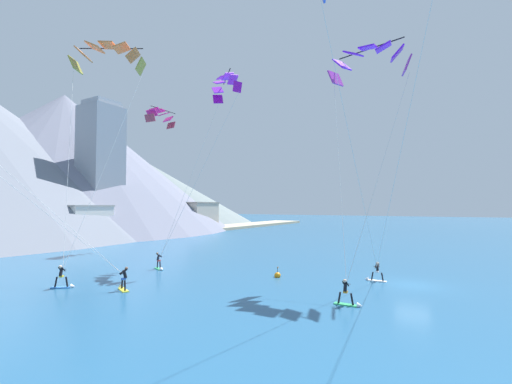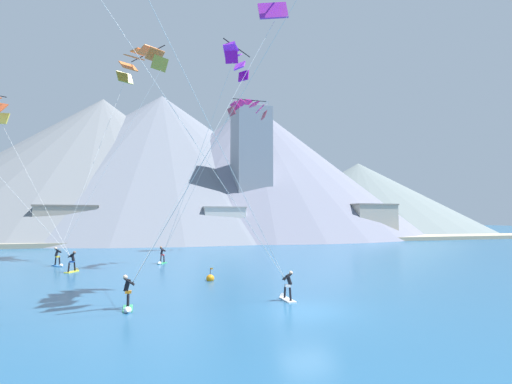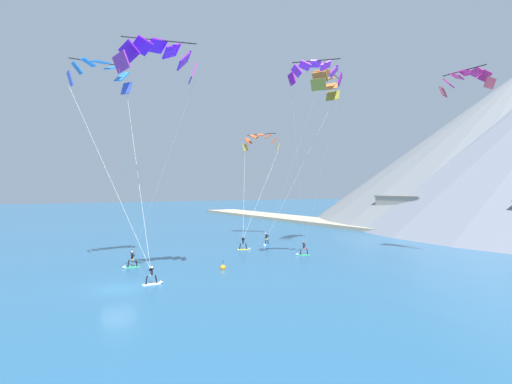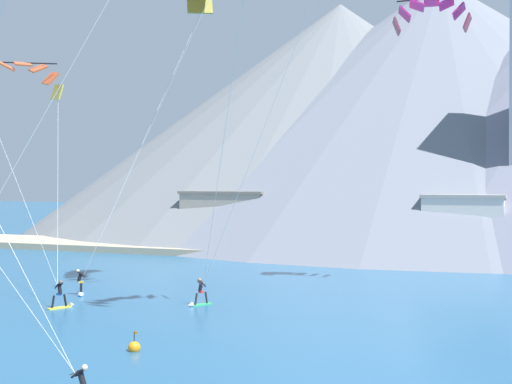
{
  "view_description": "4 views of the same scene",
  "coord_description": "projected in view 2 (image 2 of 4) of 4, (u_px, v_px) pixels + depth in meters",
  "views": [
    {
      "loc": [
        -29.47,
        -2.95,
        6.15
      ],
      "look_at": [
        2.13,
        15.31,
        7.68
      ],
      "focal_mm": 24.0,
      "sensor_mm": 36.0,
      "label": 1
    },
    {
      "loc": [
        -7.95,
        -17.36,
        4.36
      ],
      "look_at": [
        2.15,
        14.94,
        6.57
      ],
      "focal_mm": 28.0,
      "sensor_mm": 36.0,
      "label": 2
    },
    {
      "loc": [
        32.55,
        -6.69,
        7.93
      ],
      "look_at": [
        -1.17,
        13.32,
        7.56
      ],
      "focal_mm": 28.0,
      "sensor_mm": 36.0,
      "label": 3
    },
    {
      "loc": [
        14.14,
        -17.17,
        7.61
      ],
      "look_at": [
        2.16,
        13.18,
        7.12
      ],
      "focal_mm": 50.0,
      "sensor_mm": 36.0,
      "label": 4
    }
  ],
  "objects": [
    {
      "name": "kitesurfer_near_lead",
      "position": [
        128.0,
        300.0,
        18.89
      ],
      "size": [
        0.56,
        1.75,
        1.72
      ],
      "color": "#33B266",
      "rests_on": "ground"
    },
    {
      "name": "mountain_peak_far_spur",
      "position": [
        161.0,
        164.0,
        113.99
      ],
      "size": [
        111.11,
        111.11,
        39.63
      ],
      "color": "slate",
      "rests_on": "ground"
    },
    {
      "name": "ground_plane",
      "position": [
        307.0,
        312.0,
        18.61
      ],
      "size": [
        400.0,
        400.0,
        0.0
      ],
      "primitive_type": "plane",
      "color": "#23567F"
    },
    {
      "name": "parafoil_kite_far_right",
      "position": [
        141.0,
        61.0,
        43.95
      ],
      "size": [
        9.66,
        8.03,
        21.43
      ],
      "color": "olive"
    },
    {
      "name": "shore_building_promenade_mid",
      "position": [
        222.0,
        224.0,
        71.96
      ],
      "size": [
        7.63,
        6.05,
        6.37
      ],
      "color": "silver",
      "rests_on": "ground"
    },
    {
      "name": "shore_building_quay_west",
      "position": [
        370.0,
        222.0,
        81.19
      ],
      "size": [
        9.15,
        6.99,
        7.21
      ],
      "color": "beige",
      "rests_on": "ground"
    },
    {
      "name": "shore_building_harbour_front",
      "position": [
        268.0,
        224.0,
        76.92
      ],
      "size": [
        7.83,
        4.98,
        6.34
      ],
      "color": "#B7AD9E",
      "rests_on": "ground"
    },
    {
      "name": "mountain_peak_west_ridge",
      "position": [
        102.0,
        166.0,
        106.87
      ],
      "size": [
        99.14,
        99.14,
        36.57
      ],
      "color": "slate",
      "rests_on": "ground"
    },
    {
      "name": "kitesurfer_far_left",
      "position": [
        286.0,
        291.0,
        21.35
      ],
      "size": [
        0.57,
        1.75,
        1.63
      ],
      "color": "white",
      "rests_on": "ground"
    },
    {
      "name": "shore_building_quay_east",
      "position": [
        68.0,
        225.0,
        67.2
      ],
      "size": [
        10.05,
        5.92,
        6.51
      ],
      "color": "#A89E8E",
      "rests_on": "ground"
    },
    {
      "name": "kitesurfer_near_trail",
      "position": [
        74.0,
        265.0,
        32.36
      ],
      "size": [
        1.1,
        1.75,
        1.78
      ],
      "color": "yellow",
      "rests_on": "ground"
    },
    {
      "name": "highrise_tower",
      "position": [
        251.0,
        172.0,
        80.92
      ],
      "size": [
        7.0,
        7.0,
        27.87
      ],
      "color": "gray",
      "rests_on": "ground"
    },
    {
      "name": "shoreline_strip",
      "position": [
        179.0,
        241.0,
        68.24
      ],
      "size": [
        180.0,
        10.0,
        0.7
      ],
      "primitive_type": "cube",
      "color": "tan",
      "rests_on": "ground"
    },
    {
      "name": "mountain_peak_central_summit",
      "position": [
        251.0,
        168.0,
        109.82
      ],
      "size": [
        88.77,
        88.77,
        36.18
      ],
      "color": "slate",
      "rests_on": "ground"
    },
    {
      "name": "parafoil_kite_mid_center",
      "position": [
        234.0,
        59.0,
        38.17
      ],
      "size": [
        8.04,
        5.89,
        19.4
      ],
      "color": "#9B10A5"
    },
    {
      "name": "shore_building_old_town",
      "position": [
        153.0,
        231.0,
        70.23
      ],
      "size": [
        8.11,
        5.83,
        4.23
      ],
      "color": "beige",
      "rests_on": "ground"
    },
    {
      "name": "kitesurfer_far_right",
      "position": [
        58.0,
        260.0,
        36.0
      ],
      "size": [
        1.29,
        1.68,
        1.81
      ],
      "color": "#337FDB",
      "rests_on": "ground"
    },
    {
      "name": "mountain_peak_east_shoulder",
      "position": [
        359.0,
        197.0,
        134.09
      ],
      "size": [
        80.55,
        80.55,
        22.83
      ],
      "color": "slate",
      "rests_on": "ground"
    },
    {
      "name": "parafoil_kite_distant_high_outer",
      "position": [
        248.0,
        107.0,
        55.06
      ],
      "size": [
        5.53,
        2.25,
        2.39
      ],
      "color": "#9D3347"
    },
    {
      "name": "kitesurfer_mid_center",
      "position": [
        161.0,
        259.0,
        38.08
      ],
      "size": [
        1.12,
        1.74,
        1.72
      ],
      "color": "#33B266",
      "rests_on": "ground"
    },
    {
      "name": "race_marker_buoy",
      "position": [
        210.0,
        278.0,
        27.76
      ],
      "size": [
        0.56,
        0.56,
        1.02
      ],
      "color": "orange",
      "rests_on": "ground"
    }
  ]
}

